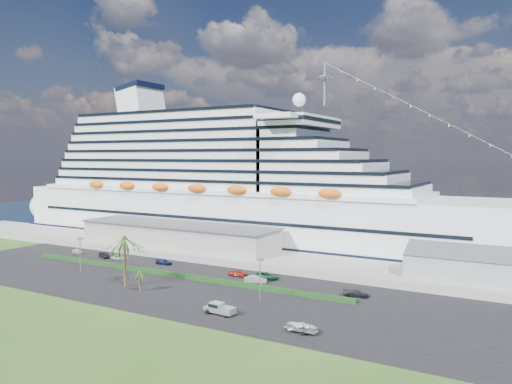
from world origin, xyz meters
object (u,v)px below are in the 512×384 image
Objects in this scene: cruise_ship at (232,189)px; boat_trailer at (303,327)px; parked_car_3 at (164,262)px; pickup_truck at (219,308)px.

cruise_ship is 33.20× the size of boat_trailer.
parked_car_3 is 0.78× the size of boat_trailer.
cruise_ship is at bearing 120.68° from pickup_truck.
parked_car_3 is (4.53, -39.32, -15.93)m from cruise_ship.
pickup_truck reaches higher than boat_trailer.
cruise_ship reaches higher than parked_car_3.
pickup_truck is 0.99× the size of boat_trailer.
cruise_ship is 88.09m from boat_trailer.
cruise_ship is at bearing 129.50° from boat_trailer.
cruise_ship reaches higher than boat_trailer.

